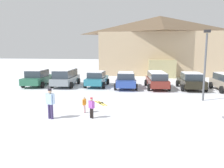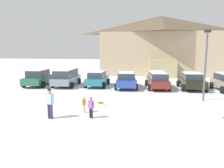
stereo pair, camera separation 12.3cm
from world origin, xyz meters
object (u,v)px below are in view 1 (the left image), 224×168
(skier_child_in_orange_jacket, at_px, (84,104))
(lamp_post, at_px, (205,61))
(skier_adult_in_blue_parka, at_px, (50,102))
(parked_maroon_van, at_px, (157,79))
(ski_lodge, at_px, (159,45))
(skier_child_in_purple_jacket, at_px, (92,107))
(parked_teal_hatchback, at_px, (97,79))
(parked_blue_hatchback, at_px, (126,80))
(parked_grey_wagon, at_px, (66,77))
(pair_of_skis, at_px, (101,103))
(parked_green_coupe, at_px, (38,78))
(parked_black_sedan, at_px, (191,81))

(skier_child_in_orange_jacket, relative_size, lamp_post, 0.19)
(skier_adult_in_blue_parka, bearing_deg, parked_maroon_van, 61.07)
(ski_lodge, relative_size, skier_child_in_purple_jacket, 16.20)
(parked_teal_hatchback, height_order, parked_blue_hatchback, parked_blue_hatchback)
(parked_teal_hatchback, relative_size, lamp_post, 0.81)
(parked_blue_hatchback, distance_m, parked_maroon_van, 3.03)
(parked_maroon_van, bearing_deg, parked_blue_hatchback, -173.01)
(parked_maroon_van, bearing_deg, parked_teal_hatchback, 178.99)
(parked_grey_wagon, xyz_separation_m, lamp_post, (12.56, -4.66, 1.97))
(parked_maroon_van, height_order, skier_adult_in_blue_parka, skier_adult_in_blue_parka)
(parked_grey_wagon, xyz_separation_m, parked_maroon_van, (9.32, 0.20, -0.06))
(skier_child_in_orange_jacket, xyz_separation_m, pair_of_skis, (0.45, 2.44, -0.54))
(pair_of_skis, bearing_deg, skier_child_in_orange_jacket, -100.38)
(parked_green_coupe, bearing_deg, parked_black_sedan, 2.07)
(skier_adult_in_blue_parka, distance_m, pair_of_skis, 4.40)
(ski_lodge, height_order, skier_child_in_purple_jacket, ski_lodge)
(parked_teal_hatchback, xyz_separation_m, parked_maroon_van, (6.06, -0.11, 0.08))
(ski_lodge, height_order, lamp_post, ski_lodge)
(parked_blue_hatchback, relative_size, lamp_post, 0.89)
(ski_lodge, distance_m, skier_child_in_purple_jacket, 25.70)
(skier_child_in_purple_jacket, relative_size, pair_of_skis, 0.79)
(ski_lodge, bearing_deg, skier_child_in_orange_jacket, -102.34)
(parked_blue_hatchback, relative_size, parked_black_sedan, 1.03)
(parked_blue_hatchback, bearing_deg, parked_maroon_van, 6.99)
(parked_maroon_van, distance_m, pair_of_skis, 8.17)
(parked_grey_wagon, distance_m, pair_of_skis, 8.66)
(parked_green_coupe, height_order, lamp_post, lamp_post)
(parked_maroon_van, bearing_deg, parked_grey_wagon, -178.75)
(parked_grey_wagon, distance_m, parked_maroon_van, 9.32)
(parked_grey_wagon, relative_size, skier_child_in_orange_jacket, 4.95)
(lamp_post, bearing_deg, skier_child_in_orange_jacket, -149.29)
(parked_black_sedan, xyz_separation_m, lamp_post, (0.01, -4.93, 2.10))
(ski_lodge, relative_size, parked_green_coupe, 3.87)
(parked_grey_wagon, xyz_separation_m, parked_teal_hatchback, (3.26, 0.31, -0.14))
(skier_adult_in_blue_parka, bearing_deg, parked_teal_hatchback, 90.31)
(skier_child_in_orange_jacket, height_order, lamp_post, lamp_post)
(skier_adult_in_blue_parka, bearing_deg, lamp_post, 32.99)
(parked_teal_hatchback, bearing_deg, parked_blue_hatchback, -8.86)
(parked_maroon_van, height_order, skier_child_in_orange_jacket, parked_maroon_van)
(skier_child_in_orange_jacket, bearing_deg, lamp_post, 30.71)
(parked_green_coupe, relative_size, parked_black_sedan, 1.10)
(parked_black_sedan, relative_size, skier_adult_in_blue_parka, 2.66)
(parked_black_sedan, distance_m, skier_adult_in_blue_parka, 14.30)
(parked_maroon_van, xyz_separation_m, parked_black_sedan, (3.23, 0.06, -0.06))
(parked_teal_hatchback, bearing_deg, pair_of_skis, -74.36)
(parked_blue_hatchback, height_order, parked_black_sedan, parked_black_sedan)
(parked_blue_hatchback, relative_size, skier_child_in_purple_jacket, 3.94)
(lamp_post, bearing_deg, parked_black_sedan, 90.07)
(parked_blue_hatchback, height_order, skier_child_in_purple_jacket, parked_blue_hatchback)
(parked_blue_hatchback, distance_m, skier_child_in_purple_jacket, 10.08)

